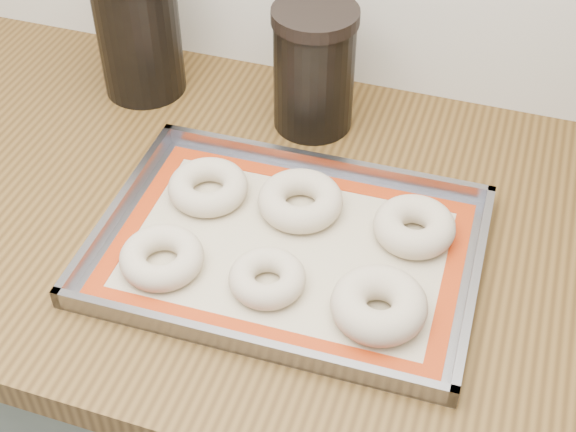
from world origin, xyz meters
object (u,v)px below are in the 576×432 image
(baking_tray, at_px, (288,248))
(bagel_front_mid, at_px, (267,278))
(bagel_back_left, at_px, (208,187))
(bagel_back_right, at_px, (414,226))
(canister_left, at_px, (138,28))
(canister_mid, at_px, (314,69))
(bagel_back_mid, at_px, (300,200))
(bagel_front_right, at_px, (379,305))
(bagel_front_left, at_px, (162,257))

(baking_tray, relative_size, bagel_front_mid, 5.21)
(bagel_back_left, height_order, bagel_back_right, bagel_back_right)
(bagel_front_mid, bearing_deg, canister_left, 133.37)
(baking_tray, relative_size, canister_mid, 2.55)
(bagel_back_mid, distance_m, canister_left, 0.38)
(baking_tray, bearing_deg, bagel_front_right, -28.27)
(bagel_back_right, bearing_deg, bagel_back_mid, 179.20)
(baking_tray, height_order, canister_left, canister_left)
(bagel_front_left, height_order, canister_left, canister_left)
(bagel_front_left, relative_size, canister_mid, 0.55)
(bagel_front_right, distance_m, canister_mid, 0.38)
(bagel_back_mid, xyz_separation_m, bagel_back_right, (0.15, -0.00, 0.00))
(bagel_front_left, distance_m, canister_left, 0.40)
(canister_left, bearing_deg, bagel_front_right, -36.98)
(canister_left, relative_size, canister_mid, 1.12)
(bagel_front_mid, bearing_deg, bagel_front_left, -176.03)
(baking_tray, relative_size, bagel_back_mid, 4.30)
(bagel_back_mid, bearing_deg, bagel_back_left, -174.79)
(baking_tray, xyz_separation_m, canister_mid, (-0.05, 0.26, 0.09))
(bagel_front_left, xyz_separation_m, bagel_front_mid, (0.13, 0.01, -0.00))
(bagel_back_left, relative_size, canister_mid, 0.57)
(baking_tray, xyz_separation_m, bagel_back_left, (-0.13, 0.06, 0.01))
(bagel_front_right, distance_m, bagel_back_right, 0.14)
(bagel_back_right, relative_size, canister_mid, 0.55)
(baking_tray, xyz_separation_m, bagel_back_mid, (-0.01, 0.07, 0.02))
(baking_tray, relative_size, bagel_front_right, 4.29)
(baking_tray, relative_size, bagel_back_right, 4.61)
(bagel_front_left, height_order, bagel_front_mid, bagel_front_left)
(baking_tray, distance_m, canister_left, 0.43)
(bagel_front_left, distance_m, bagel_back_right, 0.31)
(bagel_front_right, height_order, bagel_back_left, bagel_front_right)
(bagel_front_right, bearing_deg, bagel_front_mid, 178.59)
(bagel_back_mid, bearing_deg, canister_mid, 102.34)
(bagel_back_right, bearing_deg, canister_mid, 134.28)
(bagel_back_left, relative_size, bagel_back_mid, 0.96)
(bagel_front_mid, distance_m, bagel_back_left, 0.18)
(baking_tray, xyz_separation_m, bagel_front_right, (0.13, -0.07, 0.02))
(bagel_front_mid, relative_size, bagel_back_right, 0.89)
(bagel_front_right, xyz_separation_m, canister_left, (-0.45, 0.34, 0.08))
(bagel_back_left, height_order, canister_left, canister_left)
(bagel_back_mid, xyz_separation_m, canister_mid, (-0.04, 0.19, 0.07))
(bagel_front_right, relative_size, bagel_back_mid, 1.00)
(baking_tray, distance_m, bagel_front_left, 0.15)
(bagel_front_mid, height_order, bagel_back_left, bagel_back_left)
(bagel_front_left, distance_m, bagel_front_right, 0.26)
(baking_tray, distance_m, bagel_front_mid, 0.07)
(bagel_front_left, height_order, bagel_back_left, same)
(bagel_front_right, height_order, canister_mid, canister_mid)
(bagel_front_left, height_order, bagel_back_mid, bagel_back_mid)
(bagel_back_left, height_order, canister_mid, canister_mid)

